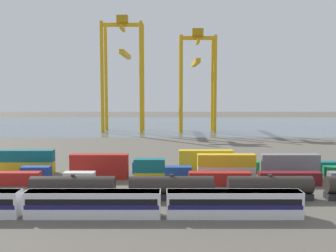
# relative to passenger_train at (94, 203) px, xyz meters

# --- Properties ---
(ground_plane) EXTENTS (420.00, 420.00, 0.00)m
(ground_plane) POSITION_rel_passenger_train_xyz_m (9.03, 61.74, -2.14)
(ground_plane) COLOR #5B564C
(harbour_water) EXTENTS (400.00, 110.00, 0.01)m
(harbour_water) POSITION_rel_passenger_train_xyz_m (9.03, 152.29, -2.14)
(harbour_water) COLOR slate
(harbour_water) RESTS_ON ground_plane
(passenger_train) EXTENTS (61.49, 3.14, 3.90)m
(passenger_train) POSITION_rel_passenger_train_xyz_m (0.00, 0.00, 0.00)
(passenger_train) COLOR silver
(passenger_train) RESTS_ON ground_plane
(freight_tank_row) EXTENTS (81.89, 2.90, 4.36)m
(freight_tank_row) POSITION_rel_passenger_train_xyz_m (28.51, 9.60, -0.08)
(freight_tank_row) COLOR #232326
(freight_tank_row) RESTS_ON ground_plane
(shipping_container_0) EXTENTS (12.10, 2.44, 2.60)m
(shipping_container_0) POSITION_rel_passenger_train_xyz_m (-20.13, 19.86, -0.84)
(shipping_container_0) COLOR #AD211C
(shipping_container_0) RESTS_ON ground_plane
(shipping_container_1) EXTENTS (6.04, 2.44, 2.60)m
(shipping_container_1) POSITION_rel_passenger_train_xyz_m (-6.36, 19.86, -0.84)
(shipping_container_1) COLOR silver
(shipping_container_1) RESTS_ON ground_plane
(shipping_container_2) EXTENTS (6.04, 2.44, 2.60)m
(shipping_container_2) POSITION_rel_passenger_train_xyz_m (7.42, 19.86, -0.84)
(shipping_container_2) COLOR gold
(shipping_container_2) RESTS_ON ground_plane
(shipping_container_3) EXTENTS (6.04, 2.44, 2.60)m
(shipping_container_3) POSITION_rel_passenger_train_xyz_m (7.42, 19.86, 1.76)
(shipping_container_3) COLOR #146066
(shipping_container_3) RESTS_ON shipping_container_2
(shipping_container_4) EXTENTS (12.10, 2.44, 2.60)m
(shipping_container_4) POSITION_rel_passenger_train_xyz_m (21.20, 19.86, -0.84)
(shipping_container_4) COLOR #AD211C
(shipping_container_4) RESTS_ON ground_plane
(shipping_container_5) EXTENTS (12.10, 2.44, 2.60)m
(shipping_container_5) POSITION_rel_passenger_train_xyz_m (34.97, 19.86, -0.84)
(shipping_container_5) COLOR maroon
(shipping_container_5) RESTS_ON ground_plane
(shipping_container_8) EXTENTS (6.04, 2.44, 2.60)m
(shipping_container_8) POSITION_rel_passenger_train_xyz_m (-16.76, 25.57, -0.84)
(shipping_container_8) COLOR #1C4299
(shipping_container_8) RESTS_ON ground_plane
(shipping_container_9) EXTENTS (12.10, 2.44, 2.60)m
(shipping_container_9) POSITION_rel_passenger_train_xyz_m (-3.40, 25.57, -0.84)
(shipping_container_9) COLOR #AD211C
(shipping_container_9) RESTS_ON ground_plane
(shipping_container_10) EXTENTS (12.10, 2.44, 2.60)m
(shipping_container_10) POSITION_rel_passenger_train_xyz_m (-3.40, 25.57, 1.76)
(shipping_container_10) COLOR #AD211C
(shipping_container_10) RESTS_ON shipping_container_9
(shipping_container_11) EXTENTS (12.10, 2.44, 2.60)m
(shipping_container_11) POSITION_rel_passenger_train_xyz_m (9.96, 25.57, -0.84)
(shipping_container_11) COLOR #1C4299
(shipping_container_11) RESTS_ON ground_plane
(shipping_container_12) EXTENTS (12.10, 2.44, 2.60)m
(shipping_container_12) POSITION_rel_passenger_train_xyz_m (23.33, 25.57, -0.84)
(shipping_container_12) COLOR silver
(shipping_container_12) RESTS_ON ground_plane
(shipping_container_13) EXTENTS (12.10, 2.44, 2.60)m
(shipping_container_13) POSITION_rel_passenger_train_xyz_m (23.33, 25.57, 1.76)
(shipping_container_13) COLOR gold
(shipping_container_13) RESTS_ON shipping_container_12
(shipping_container_14) EXTENTS (12.10, 2.44, 2.60)m
(shipping_container_14) POSITION_rel_passenger_train_xyz_m (36.69, 25.57, -0.84)
(shipping_container_14) COLOR slate
(shipping_container_14) RESTS_ON ground_plane
(shipping_container_15) EXTENTS (12.10, 2.44, 2.60)m
(shipping_container_15) POSITION_rel_passenger_train_xyz_m (36.69, 25.57, 1.76)
(shipping_container_15) COLOR slate
(shipping_container_15) RESTS_ON shipping_container_14
(shipping_container_18) EXTENTS (12.10, 2.44, 2.60)m
(shipping_container_18) POSITION_rel_passenger_train_xyz_m (-20.63, 31.29, -0.84)
(shipping_container_18) COLOR gold
(shipping_container_18) RESTS_ON ground_plane
(shipping_container_19) EXTENTS (12.10, 2.44, 2.60)m
(shipping_container_19) POSITION_rel_passenger_train_xyz_m (-20.63, 31.29, 1.76)
(shipping_container_19) COLOR #146066
(shipping_container_19) RESTS_ON shipping_container_18
(shipping_container_20) EXTENTS (6.04, 2.44, 2.60)m
(shipping_container_20) POSITION_rel_passenger_train_xyz_m (-7.24, 31.29, -0.84)
(shipping_container_20) COLOR #1C4299
(shipping_container_20) RESTS_ON ground_plane
(shipping_container_21) EXTENTS (6.04, 2.44, 2.60)m
(shipping_container_21) POSITION_rel_passenger_train_xyz_m (6.15, 31.29, -0.84)
(shipping_container_21) COLOR #1C4299
(shipping_container_21) RESTS_ON ground_plane
(shipping_container_22) EXTENTS (12.10, 2.44, 2.60)m
(shipping_container_22) POSITION_rel_passenger_train_xyz_m (19.54, 31.29, -0.84)
(shipping_container_22) COLOR gold
(shipping_container_22) RESTS_ON ground_plane
(shipping_container_23) EXTENTS (12.10, 2.44, 2.60)m
(shipping_container_23) POSITION_rel_passenger_train_xyz_m (19.54, 31.29, 1.76)
(shipping_container_23) COLOR gold
(shipping_container_23) RESTS_ON shipping_container_22
(shipping_container_24) EXTENTS (6.04, 2.44, 2.60)m
(shipping_container_24) POSITION_rel_passenger_train_xyz_m (32.93, 31.29, -0.84)
(shipping_container_24) COLOR #197538
(shipping_container_24) RESTS_ON ground_plane
(shipping_container_25) EXTENTS (12.10, 2.44, 2.60)m
(shipping_container_25) POSITION_rel_passenger_train_xyz_m (46.32, 31.29, -0.84)
(shipping_container_25) COLOR #146066
(shipping_container_25) RESTS_ON ground_plane
(gantry_crane_west) EXTENTS (18.31, 35.55, 50.61)m
(gantry_crane_west) POSITION_rel_passenger_train_xyz_m (-8.84, 123.92, 27.97)
(gantry_crane_west) COLOR gold
(gantry_crane_west) RESTS_ON ground_plane
(gantry_crane_central) EXTENTS (16.22, 36.83, 44.94)m
(gantry_crane_central) POSITION_rel_passenger_train_xyz_m (24.01, 124.47, 24.82)
(gantry_crane_central) COLOR gold
(gantry_crane_central) RESTS_ON ground_plane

